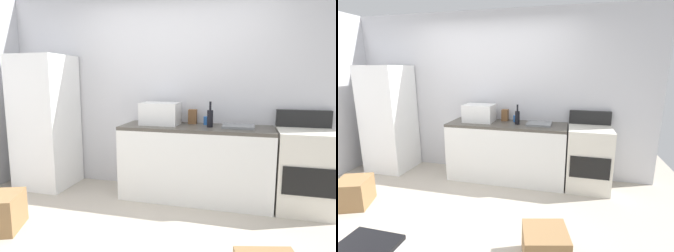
{
  "view_description": "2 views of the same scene",
  "coord_description": "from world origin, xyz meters",
  "views": [
    {
      "loc": [
        0.88,
        -2.24,
        1.45
      ],
      "look_at": [
        0.1,
        0.64,
        0.98
      ],
      "focal_mm": 31.52,
      "sensor_mm": 36.0,
      "label": 1
    },
    {
      "loc": [
        1.21,
        -2.44,
        1.73
      ],
      "look_at": [
        0.45,
        0.57,
        1.01
      ],
      "focal_mm": 26.94,
      "sensor_mm": 36.0,
      "label": 2
    }
  ],
  "objects": [
    {
      "name": "wine_bottle",
      "position": [
        0.47,
        1.18,
        1.01
      ],
      "size": [
        0.07,
        0.07,
        0.3
      ],
      "color": "black",
      "rests_on": "kitchen_counter"
    },
    {
      "name": "sink_basin",
      "position": [
        0.79,
        1.23,
        0.92
      ],
      "size": [
        0.36,
        0.32,
        0.03
      ],
      "primitive_type": "cube",
      "color": "slate",
      "rests_on": "kitchen_counter"
    },
    {
      "name": "wall_back",
      "position": [
        0.0,
        1.55,
        1.3
      ],
      "size": [
        5.0,
        0.1,
        2.6
      ],
      "primitive_type": "cube",
      "color": "silver",
      "rests_on": "ground_plane"
    },
    {
      "name": "microwave",
      "position": [
        -0.15,
        1.24,
        1.04
      ],
      "size": [
        0.46,
        0.34,
        0.27
      ],
      "primitive_type": "cube",
      "color": "white",
      "rests_on": "kitchen_counter"
    },
    {
      "name": "knife_block",
      "position": [
        0.22,
        1.4,
        0.99
      ],
      "size": [
        0.1,
        0.1,
        0.18
      ],
      "primitive_type": "cube",
      "color": "brown",
      "rests_on": "kitchen_counter"
    },
    {
      "name": "coffee_mug",
      "position": [
        0.41,
        1.35,
        0.95
      ],
      "size": [
        0.08,
        0.08,
        0.1
      ],
      "primitive_type": "cylinder",
      "color": "#2659A5",
      "rests_on": "kitchen_counter"
    },
    {
      "name": "ground_plane",
      "position": [
        0.0,
        0.0,
        0.0
      ],
      "size": [
        6.0,
        6.0,
        0.0
      ],
      "primitive_type": "plane",
      "color": "#B2A899"
    },
    {
      "name": "refrigerator",
      "position": [
        -1.75,
        1.15,
        0.88
      ],
      "size": [
        0.68,
        0.66,
        1.77
      ],
      "primitive_type": "cube",
      "color": "white",
      "rests_on": "ground_plane"
    },
    {
      "name": "cardboard_box_large",
      "position": [
        -1.4,
        -0.06,
        0.18
      ],
      "size": [
        0.49,
        0.52,
        0.35
      ],
      "primitive_type": "cube",
      "rotation": [
        0.0,
        0.0,
        0.37
      ],
      "color": "olive",
      "rests_on": "ground_plane"
    },
    {
      "name": "stove_oven",
      "position": [
        1.52,
        1.21,
        0.47
      ],
      "size": [
        0.6,
        0.61,
        1.1
      ],
      "color": "silver",
      "rests_on": "ground_plane"
    },
    {
      "name": "kitchen_counter",
      "position": [
        0.3,
        1.2,
        0.45
      ],
      "size": [
        1.8,
        0.6,
        0.9
      ],
      "color": "white",
      "rests_on": "ground_plane"
    }
  ]
}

